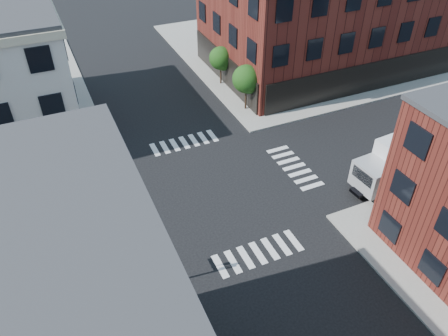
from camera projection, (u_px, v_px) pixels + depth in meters
ground at (216, 189)px, 33.44m from camera, size 120.00×120.00×0.00m
sidewalk_ne at (302, 47)px, 55.40m from camera, size 30.00×30.00×0.15m
building_ne at (328, 13)px, 48.01m from camera, size 25.00×16.00×12.00m
tree_near at (247, 80)px, 41.18m from camera, size 2.69×2.69×4.49m
tree_far at (221, 59)px, 45.70m from camera, size 2.43×2.43×4.07m
signal_pole at (153, 252)px, 24.69m from camera, size 1.29×1.24×4.60m
box_truck at (405, 160)px, 33.14m from camera, size 8.60×3.16×3.83m
traffic_cone at (156, 237)px, 29.06m from camera, size 0.38×0.38×0.69m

